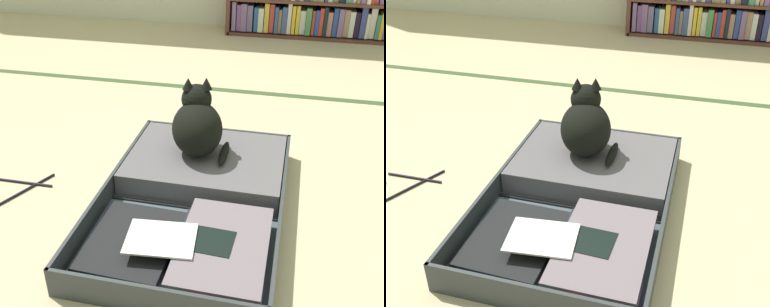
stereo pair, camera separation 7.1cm
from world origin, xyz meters
TOP-DOWN VIEW (x-y plane):
  - ground_plane at (0.00, 0.00)m, footprint 10.00×10.00m
  - tatami_border at (0.00, 1.06)m, footprint 4.80×0.05m
  - open_suitcase at (0.03, -0.02)m, footprint 0.64×0.96m
  - black_cat at (-0.02, 0.18)m, footprint 0.25×0.28m
  - clothes_hanger at (-0.71, -0.15)m, footprint 0.29×0.40m

SIDE VIEW (x-z plane):
  - ground_plane at x=0.00m, z-range 0.00..0.00m
  - tatami_border at x=0.00m, z-range 0.00..0.00m
  - clothes_hanger at x=-0.71m, z-range 0.00..0.01m
  - open_suitcase at x=0.03m, z-range -0.01..0.10m
  - black_cat at x=-0.02m, z-range 0.07..0.37m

